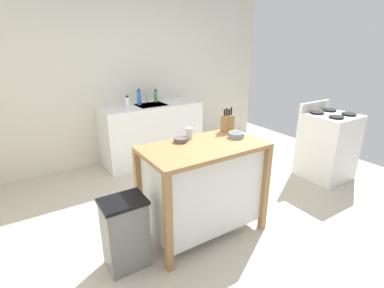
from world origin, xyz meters
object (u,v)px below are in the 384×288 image
bottle_spray_cleaner (139,97)px  bowl_ceramic_wide (236,135)px  drinking_cup (189,133)px  stove (327,146)px  kitchen_island (203,185)px  knife_block (227,123)px  bottle_hand_soap (128,102)px  bottle_dish_soap (156,96)px  sink_faucet (146,96)px  bowl_ceramic_small (181,140)px  trash_bin (125,233)px

bottle_spray_cleaner → bowl_ceramic_wide: bearing=-85.5°
drinking_cup → stove: (2.16, -0.12, -0.52)m
kitchen_island → knife_block: 0.71m
bottle_hand_soap → bottle_dish_soap: bearing=15.2°
drinking_cup → sink_faucet: sink_faucet is taller
bottle_dish_soap → bowl_ceramic_wide: bearing=-93.8°
drinking_cup → stove: size_ratio=0.11×
kitchen_island → bottle_spray_cleaner: size_ratio=4.77×
bowl_ceramic_small → bowl_ceramic_wide: bearing=-18.8°
bowl_ceramic_small → bottle_hand_soap: (0.15, 1.75, 0.03)m
kitchen_island → bottle_dish_soap: (0.53, 2.08, 0.48)m
stove → bottle_hand_soap: bearing=139.2°
knife_block → bottle_hand_soap: knife_block is taller
trash_bin → sink_faucet: sink_faucet is taller
sink_faucet → stove: bearing=-48.7°
trash_bin → drinking_cup: bearing=18.7°
bottle_hand_soap → bottle_dish_soap: bottle_dish_soap is taller
kitchen_island → bottle_dish_soap: size_ratio=5.63×
bowl_ceramic_wide → bottle_spray_cleaner: 2.03m
knife_block → trash_bin: knife_block is taller
knife_block → bowl_ceramic_wide: knife_block is taller
drinking_cup → stove: bearing=-3.3°
bowl_ceramic_wide → stove: stove is taller
drinking_cup → trash_bin: size_ratio=0.17×
bottle_dish_soap → drinking_cup: bearing=-106.4°
kitchen_island → trash_bin: 0.83m
bowl_ceramic_wide → trash_bin: bearing=-177.6°
drinking_cup → sink_faucet: (0.39, 1.88, 0.03)m
bowl_ceramic_wide → bowl_ceramic_small: bearing=161.2°
kitchen_island → drinking_cup: size_ratio=10.63×
drinking_cup → sink_faucet: size_ratio=0.49×
sink_faucet → bottle_spray_cleaner: size_ratio=0.92×
sink_faucet → stove: size_ratio=0.22×
sink_faucet → bottle_hand_soap: 0.41m
kitchen_island → bowl_ceramic_wide: bearing=1.8°
bottle_hand_soap → trash_bin: bearing=-112.6°
bottle_spray_cleaner → stove: size_ratio=0.23×
knife_block → bottle_hand_soap: size_ratio=1.42×
trash_bin → bottle_spray_cleaner: 2.42m
bottle_spray_cleaner → bowl_ceramic_small: bearing=-101.2°
sink_faucet → bowl_ceramic_wide: bearing=-89.7°
sink_faucet → stove: sink_faucet is taller
knife_block → bowl_ceramic_wide: 0.22m
knife_block → bowl_ceramic_wide: bearing=-104.5°
bowl_ceramic_wide → stove: bearing=3.1°
bottle_hand_soap → bottle_spray_cleaner: (0.22, 0.09, 0.03)m
bottle_dish_soap → stove: 2.60m
kitchen_island → trash_bin: bearing=-177.3°
kitchen_island → bottle_hand_soap: 2.00m
bottle_spray_cleaner → stove: bottle_spray_cleaner is taller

